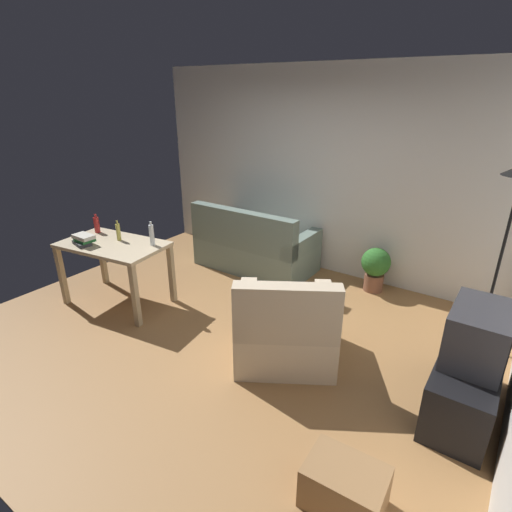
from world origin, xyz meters
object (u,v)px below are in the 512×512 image
at_px(tv_stand, 465,384).
at_px(book_stack, 83,240).
at_px(tv, 478,335).
at_px(bottle_red, 96,225).
at_px(storage_box, 345,487).
at_px(bottle_squat, 118,232).
at_px(bottle_clear, 152,235).
at_px(desk, 114,252).
at_px(couch, 254,248).
at_px(armchair, 285,330).
at_px(potted_plant, 375,266).

bearing_deg(tv_stand, book_stack, 99.17).
relative_size(tv, bottle_red, 2.62).
relative_size(storage_box, bottle_red, 2.09).
relative_size(bottle_squat, bottle_clear, 0.85).
bearing_deg(desk, storage_box, -23.05).
bearing_deg(desk, bottle_clear, 19.36).
relative_size(couch, bottle_squat, 6.99).
relative_size(desk, armchair, 1.07).
height_order(bottle_red, book_stack, bottle_red).
relative_size(desk, bottle_red, 5.61).
relative_size(storage_box, bottle_squat, 2.05).
bearing_deg(tv, book_stack, 99.16).
distance_m(desk, armchair, 2.23).
bearing_deg(bottle_squat, bottle_clear, 14.14).
height_order(tv, book_stack, tv).
bearing_deg(bottle_clear, tv_stand, 3.48).
bearing_deg(bottle_red, book_stack, -55.00).
relative_size(potted_plant, bottle_squat, 2.43).
bearing_deg(bottle_red, desk, -16.01).
height_order(tv_stand, bottle_red, bottle_red).
distance_m(tv_stand, bottle_squat, 3.78).
bearing_deg(tv_stand, desk, 96.46).
height_order(bottle_squat, bottle_clear, bottle_clear).
bearing_deg(bottle_red, bottle_squat, -2.95).
bearing_deg(couch, tv_stand, 156.10).
bearing_deg(armchair, couch, -78.23).
height_order(desk, potted_plant, desk).
relative_size(potted_plant, storage_box, 1.19).
bearing_deg(tv_stand, potted_plant, 38.70).
height_order(desk, bottle_squat, bottle_squat).
xyz_separation_m(tv, potted_plant, (-1.30, 1.62, -0.37)).
height_order(armchair, storage_box, armchair).
height_order(armchair, bottle_squat, bottle_squat).
xyz_separation_m(armchair, book_stack, (-2.42, -0.39, 0.50)).
bearing_deg(book_stack, tv_stand, 9.17).
distance_m(couch, bottle_squat, 1.88).
height_order(tv, desk, tv).
bearing_deg(tv, potted_plant, 38.78).
bearing_deg(bottle_clear, book_stack, -146.05).
xyz_separation_m(armchair, bottle_squat, (-2.22, -0.07, 0.54)).
xyz_separation_m(couch, potted_plant, (1.65, 0.31, 0.02)).
xyz_separation_m(tv, bottle_squat, (-3.72, -0.31, 0.16)).
bearing_deg(tv, bottle_clear, 93.48).
height_order(armchair, bottle_red, bottle_red).
bearing_deg(desk, bottle_red, 156.03).
height_order(couch, armchair, same).
relative_size(tv_stand, desk, 0.86).
bearing_deg(couch, book_stack, 63.17).
bearing_deg(tv_stand, couch, 66.10).
height_order(couch, tv, same).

